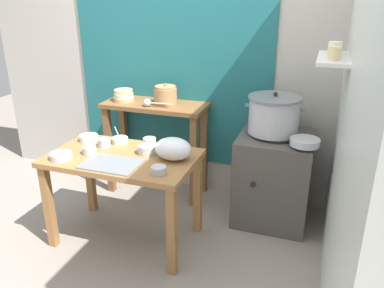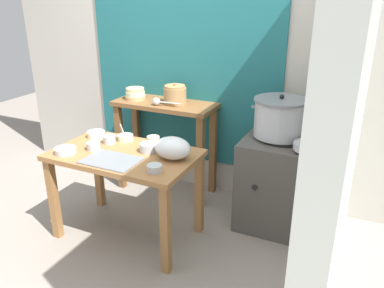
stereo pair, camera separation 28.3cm
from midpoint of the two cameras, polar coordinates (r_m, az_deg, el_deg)
ground_plane at (r=3.23m, az=-4.56°, el=-13.75°), size 9.00×9.00×0.00m
wall_back at (r=3.63m, az=4.73°, el=12.67°), size 4.40×0.12×2.60m
wall_right at (r=2.53m, az=25.99°, el=6.61°), size 0.30×3.20×2.60m
prep_table at (r=3.00m, az=-7.13°, el=-3.27°), size 1.10×0.66×0.72m
back_shelf_table at (r=3.67m, az=-1.72°, el=2.78°), size 0.96×0.40×0.90m
stove_block at (r=3.34m, az=15.01°, el=-5.45°), size 0.60×0.61×0.78m
steamer_pot at (r=3.17m, az=15.32°, el=3.74°), size 0.47×0.42×0.34m
clay_pot at (r=3.54m, az=-0.22°, el=7.21°), size 0.21×0.21×0.19m
bowl_stack_enamel at (r=3.72m, az=-6.17°, el=7.29°), size 0.19×0.19×0.11m
ladle at (r=3.50m, az=-2.79°, el=6.21°), size 0.27×0.07×0.07m
serving_tray at (r=2.82m, az=-8.97°, el=-2.45°), size 0.40×0.28×0.01m
plastic_bag at (r=2.80m, az=0.02°, el=-0.65°), size 0.27×0.22×0.16m
wide_pan at (r=2.99m, az=19.39°, el=-0.40°), size 0.22×0.22×0.05m
prep_bowl_0 at (r=3.02m, az=-15.59°, el=-0.95°), size 0.16×0.16×0.04m
prep_bowl_1 at (r=3.19m, az=-7.30°, el=0.94°), size 0.13×0.13×0.14m
prep_bowl_2 at (r=3.04m, az=-11.71°, el=-0.32°), size 0.10×0.10×0.06m
prep_bowl_3 at (r=3.30m, az=-11.55°, el=1.40°), size 0.15×0.15×0.05m
prep_bowl_4 at (r=3.10m, az=-3.12°, el=0.56°), size 0.10×0.10×0.06m
prep_bowl_5 at (r=2.62m, az=-2.45°, el=-3.63°), size 0.10×0.10×0.05m
prep_bowl_6 at (r=2.94m, az=-3.67°, el=-0.54°), size 0.14×0.14×0.07m
prep_bowl_7 at (r=3.15m, az=-9.57°, el=0.66°), size 0.10×0.10×0.06m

